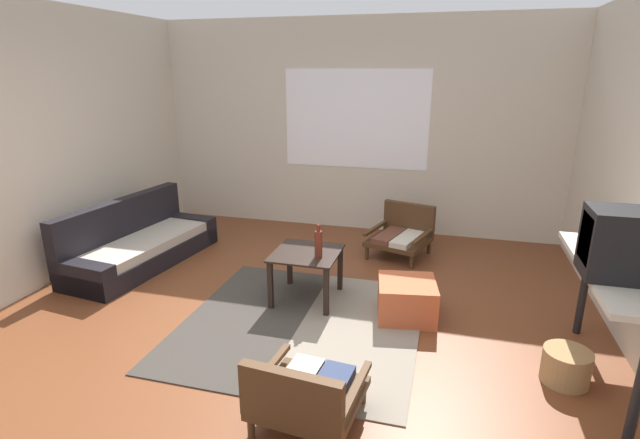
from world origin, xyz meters
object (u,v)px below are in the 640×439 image
(ottoman_orange, at_px, (407,299))
(wicker_basket, at_px, (566,366))
(crt_television, at_px, (633,245))
(couch, at_px, (139,245))
(armchair_by_window, at_px, (402,233))
(glass_bottle, at_px, (318,244))
(console_shelf, at_px, (616,281))
(armchair_striped_foreground, at_px, (305,395))
(clay_vase, at_px, (612,239))
(coffee_table, at_px, (307,261))

(ottoman_orange, relative_size, wicker_basket, 1.52)
(ottoman_orange, height_order, crt_television, crt_television)
(couch, distance_m, armchair_by_window, 2.97)
(couch, xyz_separation_m, glass_bottle, (2.19, -0.45, 0.39))
(armchair_by_window, relative_size, ottoman_orange, 1.61)
(console_shelf, bearing_deg, armchair_striped_foreground, -151.26)
(ottoman_orange, bearing_deg, crt_television, -26.74)
(console_shelf, xyz_separation_m, clay_vase, (0.00, 0.23, 0.21))
(console_shelf, height_order, crt_television, crt_television)
(couch, height_order, armchair_by_window, couch)
(coffee_table, bearing_deg, clay_vase, -9.78)
(coffee_table, relative_size, crt_television, 1.13)
(couch, xyz_separation_m, crt_television, (4.37, -1.15, 0.84))
(ottoman_orange, distance_m, crt_television, 1.79)
(ottoman_orange, distance_m, glass_bottle, 0.91)
(armchair_striped_foreground, bearing_deg, coffee_table, 106.48)
(coffee_table, bearing_deg, ottoman_orange, -5.72)
(armchair_by_window, bearing_deg, console_shelf, -51.92)
(coffee_table, relative_size, ottoman_orange, 1.26)
(console_shelf, distance_m, wicker_basket, 0.67)
(clay_vase, distance_m, wicker_basket, 0.93)
(coffee_table, height_order, ottoman_orange, coffee_table)
(couch, bearing_deg, clay_vase, -9.81)
(coffee_table, relative_size, wicker_basket, 1.92)
(glass_bottle, bearing_deg, ottoman_orange, 0.08)
(armchair_by_window, bearing_deg, coffee_table, -117.56)
(console_shelf, relative_size, clay_vase, 4.07)
(crt_television, bearing_deg, clay_vase, 89.53)
(ottoman_orange, bearing_deg, armchair_striped_foreground, -106.19)
(couch, relative_size, crt_television, 3.48)
(armchair_by_window, bearing_deg, wicker_basket, -57.41)
(couch, xyz_separation_m, coffee_table, (2.05, -0.36, 0.17))
(couch, relative_size, armchair_by_window, 2.41)
(console_shelf, xyz_separation_m, glass_bottle, (-2.18, 0.54, -0.14))
(armchair_striped_foreground, bearing_deg, wicker_basket, 29.67)
(couch, height_order, ottoman_orange, couch)
(coffee_table, distance_m, glass_bottle, 0.28)
(armchair_by_window, height_order, armchair_striped_foreground, armchair_by_window)
(crt_television, relative_size, glass_bottle, 1.78)
(armchair_by_window, relative_size, wicker_basket, 2.45)
(armchair_striped_foreground, relative_size, ottoman_orange, 1.37)
(armchair_by_window, distance_m, console_shelf, 2.62)
(clay_vase, bearing_deg, armchair_by_window, 131.53)
(coffee_table, xyz_separation_m, wicker_basket, (2.09, -0.73, -0.26))
(glass_bottle, bearing_deg, clay_vase, -7.97)
(armchair_by_window, height_order, clay_vase, clay_vase)
(armchair_striped_foreground, bearing_deg, clay_vase, 34.06)
(glass_bottle, distance_m, wicker_basket, 2.10)
(wicker_basket, bearing_deg, ottoman_orange, 151.20)
(couch, bearing_deg, coffee_table, -9.85)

